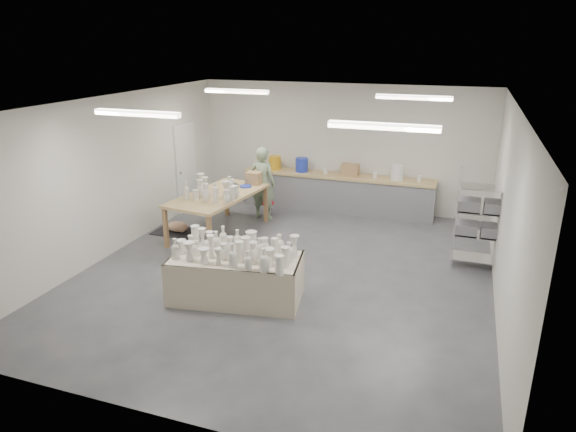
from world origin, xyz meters
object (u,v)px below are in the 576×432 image
at_px(drying_table, 236,274).
at_px(red_stool, 267,204).
at_px(potter, 263,183).
at_px(work_table, 220,193).

relative_size(drying_table, red_stool, 5.27).
distance_m(drying_table, potter, 3.95).
xyz_separation_m(drying_table, potter, (-1.05, 3.79, 0.42)).
bearing_deg(red_stool, drying_table, -75.46).
distance_m(drying_table, red_stool, 4.19).
bearing_deg(drying_table, red_stool, 95.54).
bearing_deg(red_stool, work_table, -107.65).
xyz_separation_m(drying_table, work_table, (-1.53, 2.56, 0.47)).
distance_m(potter, red_stool, 0.63).
bearing_deg(work_table, potter, 75.90).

